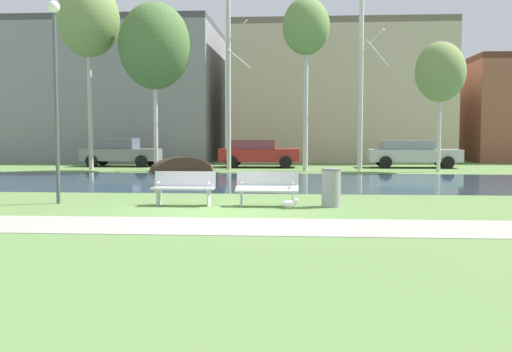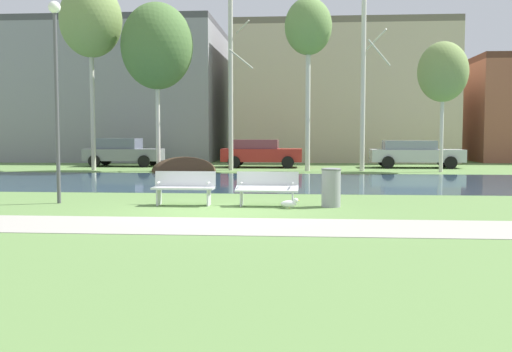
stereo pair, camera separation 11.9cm
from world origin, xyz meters
The scene contains 20 objects.
ground_plane centered at (0.00, 10.00, 0.00)m, with size 120.00×120.00×0.00m, color #5B7F42.
paved_path_strip centered at (0.00, -2.23, 0.01)m, with size 60.00×2.22×0.01m, color #9E998E.
river_band centered at (0.00, 8.53, 0.00)m, with size 80.00×8.87×0.01m, color #2D475B.
soil_mound centered at (-3.70, 14.23, 0.00)m, with size 3.06×3.53×1.40m, color #423021.
bench_left centered at (-1.08, 1.13, 0.47)m, with size 1.61×0.58×0.87m.
bench_right centered at (1.08, 1.13, 0.47)m, with size 1.61×0.58×0.87m.
trash_bin centered at (2.71, 1.08, 0.51)m, with size 0.51×0.51×0.98m.
seagull centered at (1.67, 0.61, 0.13)m, with size 0.47×0.18×0.27m.
streetlamp centered at (-4.48, 1.28, 3.54)m, with size 0.32×0.32×5.29m.
birch_far_left centered at (-8.31, 14.69, 7.28)m, with size 3.01×3.01×9.38m.
birch_left centered at (-5.02, 14.52, 5.99)m, with size 3.45×3.45×8.07m.
birch_center_left centered at (-1.53, 15.28, 4.77)m, with size 1.24×2.07×9.44m.
birch_center centered at (2.22, 15.03, 6.84)m, with size 2.26×2.26×8.88m.
birch_center_right centered at (4.88, 15.06, 4.33)m, with size 1.39×2.34×8.51m.
birch_right centered at (8.51, 14.74, 4.68)m, with size 2.34×2.34×6.10m.
parked_van_nearest_grey centered at (-7.93, 18.21, 0.80)m, with size 4.14×2.11×1.54m.
parked_sedan_second_red centered at (-0.26, 17.79, 0.79)m, with size 4.26×2.13×1.48m.
parked_hatch_third_silver centered at (7.88, 18.01, 0.77)m, with size 4.80×1.96×1.43m.
building_grey_warehouse centered at (-10.64, 26.23, 4.51)m, with size 14.04×9.75×9.02m.
building_beige_block centered at (4.54, 27.00, 4.40)m, with size 13.80×9.47×8.79m.
Camera 1 is at (1.86, -14.08, 1.90)m, focal length 41.95 mm.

